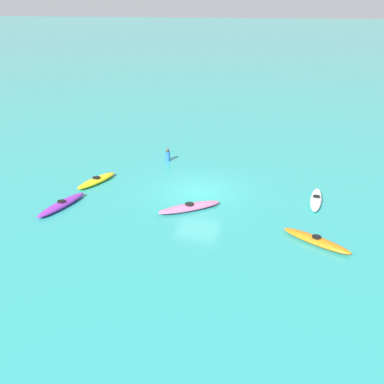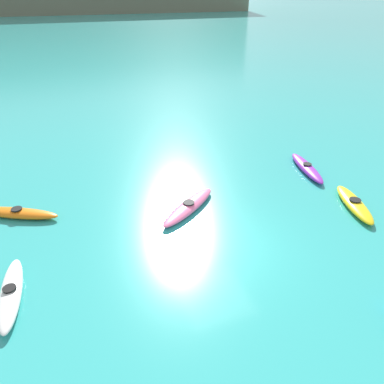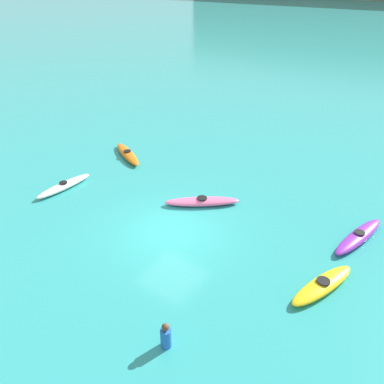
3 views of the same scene
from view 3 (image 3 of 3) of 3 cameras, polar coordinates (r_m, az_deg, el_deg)
ground_plane at (r=16.11m, az=-3.04°, el=-5.82°), size 600.00×600.00×0.00m
kayak_purple at (r=16.92m, az=23.25°, el=-5.98°), size 1.34×3.46×0.37m
kayak_yellow at (r=14.18m, az=18.59°, el=-12.80°), size 1.58×3.10×0.37m
kayak_white at (r=20.00m, az=-18.27°, el=0.86°), size 0.70×3.09×0.37m
kayak_orange at (r=22.59m, az=-9.43°, el=5.52°), size 3.20×2.10×0.37m
kayak_pink at (r=17.75m, az=1.48°, el=-1.40°), size 3.10×2.68×0.37m
person_near_shore at (r=11.79m, az=-3.85°, el=-20.37°), size 0.44×0.44×0.88m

